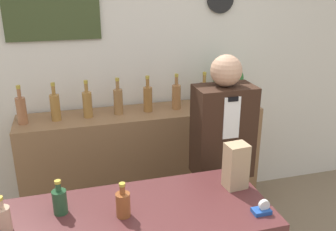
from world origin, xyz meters
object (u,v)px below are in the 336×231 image
potted_plant (228,82)px  tape_dispenser (262,209)px  paper_bag (236,166)px  shopkeeper (221,166)px

potted_plant → tape_dispenser: potted_plant is taller
potted_plant → tape_dispenser: 1.56m
paper_bag → potted_plant: bearing=68.0°
potted_plant → paper_bag: bearing=-112.0°
paper_bag → tape_dispenser: bearing=-84.8°
shopkeeper → tape_dispenser: size_ratio=17.68×
shopkeeper → paper_bag: shopkeeper is taller
potted_plant → tape_dispenser: bearing=-107.5°
shopkeeper → potted_plant: 0.87m
potted_plant → tape_dispenser: size_ratio=4.05×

